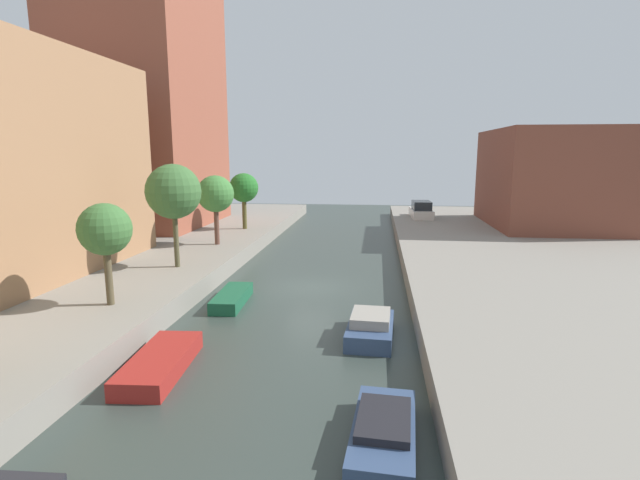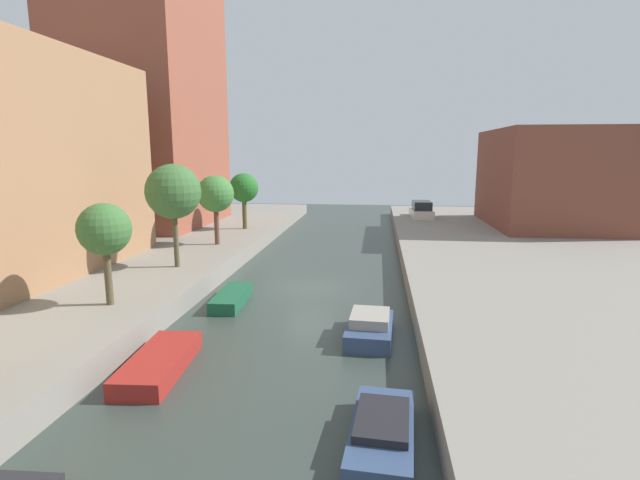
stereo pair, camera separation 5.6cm
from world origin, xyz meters
name	(u,v)px [view 2 (the right image)]	position (x,y,z in m)	size (l,w,h in m)	color
ground_plane	(311,288)	(0.00, 0.00, 0.00)	(84.00, 84.00, 0.00)	#333D38
quay_left	(49,270)	(-15.00, 0.00, 0.50)	(20.00, 64.00, 1.00)	gray
quay_right	(612,288)	(15.00, 0.00, 0.50)	(20.00, 64.00, 1.00)	gray
apartment_tower_far	(146,105)	(-16.00, 14.91, 11.00)	(10.00, 12.89, 20.00)	brown
low_block_right	(553,178)	(18.00, 17.83, 5.01)	(10.00, 12.85, 8.02)	brown
street_tree_1	(104,230)	(-7.25, -6.79, 4.05)	(2.07, 2.07, 4.13)	brown
street_tree_2	(173,192)	(-7.25, -0.23, 5.04)	(2.89, 2.89, 5.51)	#4C482F
street_tree_3	(215,194)	(-7.25, 6.29, 4.37)	(2.44, 2.44, 4.62)	brown
street_tree_4	(244,188)	(-7.25, 13.08, 4.28)	(2.33, 2.33, 4.49)	brown
parked_car	(421,211)	(7.62, 21.81, 1.66)	(2.04, 4.83, 1.59)	beige
moored_boat_left_1	(159,363)	(-3.54, -10.33, 0.30)	(1.90, 4.26, 0.60)	maroon
moored_boat_left_2	(232,298)	(-3.35, -3.14, 0.29)	(1.42, 3.72, 0.57)	#195638
moored_boat_right_1	(382,432)	(3.66, -13.48, 0.34)	(1.76, 3.76, 0.78)	#33476B
moored_boat_right_2	(370,328)	(3.24, -6.65, 0.43)	(1.88, 3.46, 1.02)	#33476B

